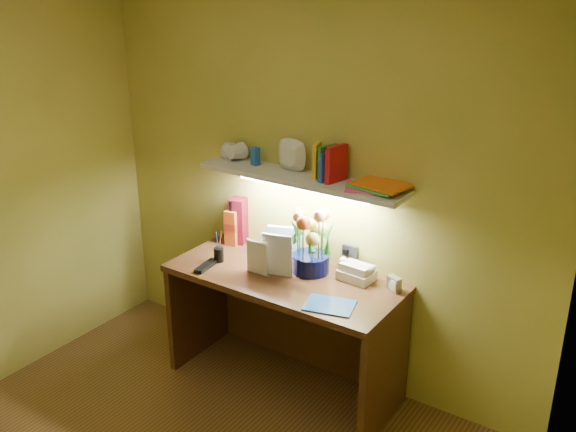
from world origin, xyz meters
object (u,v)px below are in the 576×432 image
object	(u,v)px
flower_bouquet	(311,242)
desk_clock	(394,284)
telephone	(357,270)
desk	(284,331)
whisky_bottle	(232,223)

from	to	relation	value
flower_bouquet	desk_clock	xyz separation A→B (m)	(0.51, 0.06, -0.15)
flower_bouquet	telephone	xyz separation A→B (m)	(0.27, 0.06, -0.13)
flower_bouquet	telephone	world-z (taller)	flower_bouquet
desk	flower_bouquet	bearing A→B (deg)	52.72
flower_bouquet	desk_clock	world-z (taller)	flower_bouquet
telephone	desk_clock	world-z (taller)	telephone
desk	flower_bouquet	world-z (taller)	flower_bouquet
desk	desk_clock	distance (m)	0.77
flower_bouquet	telephone	size ratio (longest dim) A/B	1.99
telephone	whisky_bottle	xyz separation A→B (m)	(-0.91, 0.01, 0.09)
desk	telephone	size ratio (longest dim) A/B	7.22
telephone	desk	bearing A→B (deg)	-149.02
desk	desk_clock	world-z (taller)	desk_clock
flower_bouquet	desk_clock	bearing A→B (deg)	6.39
flower_bouquet	whisky_bottle	xyz separation A→B (m)	(-0.64, 0.06, -0.04)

